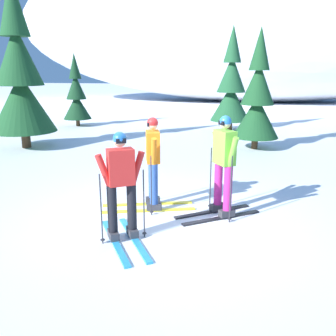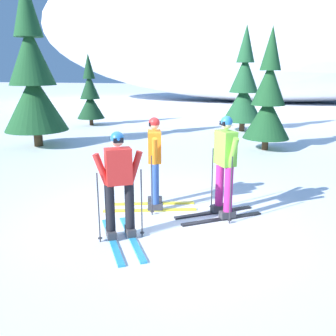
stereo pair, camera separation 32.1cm
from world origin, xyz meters
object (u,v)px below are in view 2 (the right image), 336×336
skier_lime_jacket (224,165)px  pine_tree_center (244,88)px  skier_orange_jacket (154,161)px  pine_tree_far_left (90,96)px  skier_red_jacket (119,185)px  pine_tree_center_right (268,100)px  pine_tree_center_left (33,78)px

skier_lime_jacket → pine_tree_center: pine_tree_center is taller
skier_orange_jacket → pine_tree_far_left: (-5.58, 9.79, 0.46)m
skier_red_jacket → pine_tree_far_left: size_ratio=0.52×
pine_tree_far_left → skier_red_jacket: bearing=-64.3°
skier_lime_jacket → pine_tree_center_right: pine_tree_center_right is taller
pine_tree_center_right → pine_tree_far_left: bearing=153.6°
skier_orange_jacket → pine_tree_far_left: pine_tree_far_left is taller
pine_tree_center_left → pine_tree_center_right: size_ratio=1.41×
pine_tree_center_right → skier_orange_jacket: bearing=-111.3°
skier_orange_jacket → pine_tree_center_left: size_ratio=0.33×
pine_tree_center_left → pine_tree_center: size_ratio=1.26×
skier_red_jacket → pine_tree_far_left: bearing=115.7°
skier_lime_jacket → skier_red_jacket: bearing=-140.5°
skier_red_jacket → pine_tree_center: pine_tree_center is taller
skier_orange_jacket → pine_tree_far_left: bearing=119.7°
pine_tree_center → pine_tree_center_right: (0.83, -3.68, -0.19)m
skier_red_jacket → pine_tree_far_left: (-5.37, 11.18, 0.49)m
pine_tree_center_right → skier_red_jacket: bearing=-108.9°
pine_tree_center → skier_lime_jacket: bearing=-90.9°
skier_lime_jacket → pine_tree_far_left: pine_tree_far_left is taller
skier_lime_jacket → skier_orange_jacket: (-1.32, 0.14, -0.04)m
skier_lime_jacket → pine_tree_far_left: size_ratio=0.55×
pine_tree_far_left → pine_tree_center_right: size_ratio=0.85×
skier_lime_jacket → skier_red_jacket: size_ratio=1.07×
skier_red_jacket → pine_tree_center: (1.66, 10.96, 0.93)m
skier_orange_jacket → pine_tree_center_right: pine_tree_center_right is taller
skier_orange_jacket → skier_red_jacket: 1.41m
skier_orange_jacket → pine_tree_center_right: (2.29, 5.88, 0.71)m
skier_lime_jacket → pine_tree_center_right: (0.97, 6.02, 0.67)m
skier_red_jacket → pine_tree_center_left: pine_tree_center_left is taller
skier_orange_jacket → pine_tree_far_left: size_ratio=0.55×
skier_red_jacket → pine_tree_center_right: 7.73m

